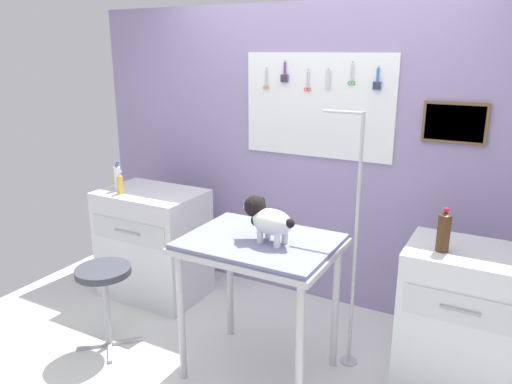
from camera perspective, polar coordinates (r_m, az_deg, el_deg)
The scene contains 11 objects.
ground at distance 3.27m, azimuth -2.95°, elevation -21.14°, with size 4.40×4.00×0.04m, color silver.
rear_wall_panel at distance 3.83m, azimuth 6.91°, elevation 4.04°, with size 4.00×0.11×2.30m.
grooming_table at distance 2.92m, azimuth 0.47°, elevation -7.29°, with size 0.89×0.68×0.90m.
grooming_arm at distance 3.08m, azimuth 11.26°, elevation -7.09°, with size 0.30×0.11×1.63m.
dog at distance 2.80m, azimuth 1.29°, elevation -3.10°, with size 0.36×0.20×0.26m.
counter_left at distance 4.10m, azimuth -11.77°, elevation -5.86°, with size 0.80×0.58×0.88m.
cabinet_right at distance 3.22m, azimuth 22.79°, elevation -13.42°, with size 0.68×0.54×0.87m.
stool at distance 3.45m, azimuth -17.23°, elevation -9.92°, with size 0.36×0.36×0.58m.
shampoo_bottle at distance 4.03m, azimuth -15.78°, elevation 1.56°, with size 0.05×0.05×0.23m.
spray_bottle_short at distance 3.94m, azimuth -15.52°, elevation 0.85°, with size 0.05×0.05×0.18m.
soda_bottle at distance 2.92m, azimuth 20.96°, elevation -4.29°, with size 0.07×0.07×0.25m.
Camera 1 is at (1.38, -2.20, 1.96)m, focal length 34.45 mm.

